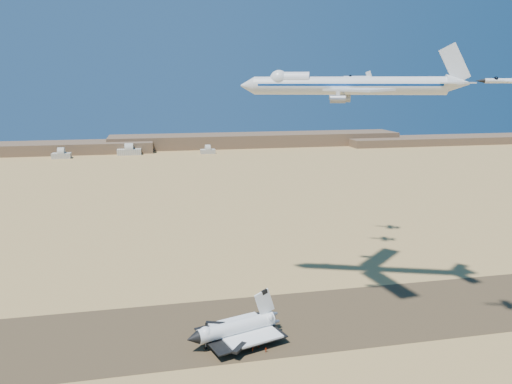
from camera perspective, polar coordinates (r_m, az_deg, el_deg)
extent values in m
plane|color=tan|center=(196.25, -1.31, -15.04)|extent=(1200.00, 1200.00, 0.00)
cube|color=brown|center=(196.23, -1.31, -15.03)|extent=(600.00, 50.00, 0.06)
cube|color=brown|center=(721.36, -27.02, 4.38)|extent=(380.00, 60.00, 14.00)
cube|color=brown|center=(731.85, 0.14, 5.98)|extent=(420.00, 60.00, 18.00)
cube|color=brown|center=(811.01, 20.45, 5.58)|extent=(300.00, 60.00, 11.00)
cube|color=beige|center=(656.22, -21.33, 3.89)|extent=(22.00, 14.00, 6.50)
cube|color=beige|center=(662.62, -14.29, 4.47)|extent=(30.00, 15.00, 7.50)
cube|color=beige|center=(656.16, -5.54, 4.63)|extent=(19.00, 12.50, 5.50)
cylinder|color=white|center=(183.58, -2.32, -15.21)|extent=(28.94, 13.19, 5.03)
cone|color=black|center=(177.79, -7.23, -16.28)|extent=(5.26, 5.75, 4.77)
sphere|color=white|center=(178.97, -5.79, -15.78)|extent=(4.67, 4.67, 4.67)
cube|color=white|center=(185.98, -1.29, -15.53)|extent=(25.17, 26.37, 0.81)
cube|color=black|center=(185.44, -1.80, -15.76)|extent=(32.04, 28.46, 0.45)
cube|color=white|center=(185.43, 0.97, -12.49)|extent=(8.14, 3.03, 10.34)
cylinder|color=gray|center=(181.21, -5.76, -17.08)|extent=(0.32, 0.32, 2.87)
cylinder|color=black|center=(181.68, -5.75, -17.34)|extent=(1.06, 0.67, 0.99)
cylinder|color=gray|center=(184.13, -0.09, -16.50)|extent=(0.32, 0.32, 2.87)
cylinder|color=black|center=(184.59, -0.09, -16.76)|extent=(1.06, 0.67, 0.99)
cylinder|color=gray|center=(191.11, -1.43, -15.36)|extent=(0.32, 0.32, 2.87)
cylinder|color=black|center=(191.55, -1.43, -15.61)|extent=(1.06, 0.67, 0.99)
cylinder|color=silver|center=(203.38, 10.50, 11.86)|extent=(72.53, 31.65, 7.01)
cone|color=silver|center=(205.54, -0.96, 12.06)|extent=(7.52, 8.45, 7.01)
sphere|color=silver|center=(204.02, 2.63, 12.76)|extent=(7.23, 7.23, 7.23)
cube|color=silver|center=(185.99, 11.41, 11.39)|extent=(14.53, 33.95, 0.77)
cube|color=silver|center=(221.00, 10.86, 11.53)|extent=(30.93, 29.43, 0.77)
cube|color=silver|center=(201.94, 22.08, 11.49)|extent=(8.10, 12.94, 0.55)
cube|color=silver|center=(215.79, 21.16, 11.56)|extent=(13.09, 12.40, 0.55)
cube|color=silver|center=(208.98, 21.76, 13.47)|extent=(12.02, 4.92, 15.66)
cylinder|color=gray|center=(193.52, 9.91, 10.50)|extent=(6.12, 4.52, 2.85)
cylinder|color=gray|center=(183.60, 9.32, 10.43)|extent=(6.12, 4.52, 2.85)
cylinder|color=gray|center=(213.22, 9.73, 10.66)|extent=(6.12, 4.52, 2.85)
cylinder|color=gray|center=(223.02, 9.08, 10.75)|extent=(6.12, 4.52, 2.85)
imported|color=red|center=(179.17, -0.39, -17.57)|extent=(0.63, 0.74, 1.72)
imported|color=red|center=(181.85, 0.35, -17.05)|extent=(0.68, 1.00, 1.90)
imported|color=red|center=(178.98, 1.14, -17.59)|extent=(1.20, 0.97, 1.82)
cylinder|color=silver|center=(177.16, 26.72, 11.29)|extent=(12.87, 5.49, 1.52)
cone|color=black|center=(174.64, 24.27, 11.51)|extent=(3.12, 2.22, 1.41)
sphere|color=black|center=(176.08, 25.72, 11.56)|extent=(1.52, 1.52, 1.52)
cube|color=silver|center=(177.54, 27.04, 11.18)|extent=(6.31, 9.45, 0.27)
cylinder|color=silver|center=(253.20, 11.46, 12.70)|extent=(12.30, 6.35, 1.49)
cone|color=black|center=(253.31, 9.69, 12.77)|extent=(3.08, 2.35, 1.38)
sphere|color=black|center=(253.23, 10.73, 12.85)|extent=(1.49, 1.49, 1.49)
cube|color=silver|center=(253.21, 11.70, 12.64)|extent=(6.74, 9.27, 0.27)
cube|color=silver|center=(253.26, 12.69, 12.65)|extent=(4.22, 5.80, 0.21)
cube|color=silver|center=(253.29, 12.76, 12.98)|extent=(3.06, 1.50, 3.59)
cylinder|color=silver|center=(281.00, 12.55, 11.91)|extent=(12.22, 7.78, 1.53)
cone|color=black|center=(281.82, 10.92, 11.98)|extent=(3.18, 2.64, 1.42)
sphere|color=black|center=(281.31, 11.88, 12.05)|extent=(1.53, 1.53, 1.53)
cube|color=silver|center=(280.91, 12.78, 11.86)|extent=(7.64, 9.52, 0.27)
cube|color=silver|center=(280.56, 13.69, 11.86)|extent=(4.79, 5.96, 0.22)
cube|color=silver|center=(280.55, 13.75, 12.17)|extent=(3.03, 1.86, 3.71)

